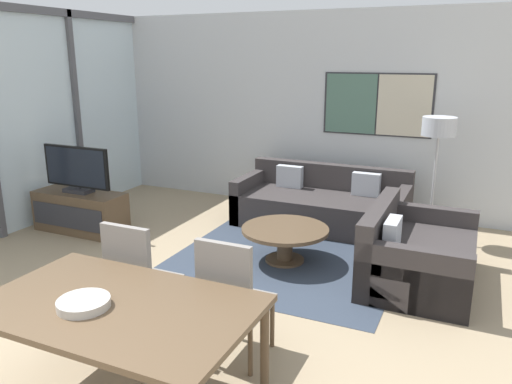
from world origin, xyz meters
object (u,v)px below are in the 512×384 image
dining_table (117,313)px  dining_chair_left (138,275)px  coffee_table (285,236)px  television (77,170)px  sofa_main (323,205)px  sofa_side (412,256)px  floor_lamp (438,134)px  fruit_bowl (84,303)px  dining_chair_centre (231,296)px  tv_console (81,212)px

dining_table → dining_chair_left: (-0.41, 0.73, -0.14)m
coffee_table → television: bearing=-176.6°
sofa_main → sofa_side: (1.33, -1.31, 0.00)m
sofa_main → coffee_table: size_ratio=2.33×
sofa_main → floor_lamp: (1.37, 0.00, 1.04)m
fruit_bowl → television: bearing=134.1°
dining_chair_centre → dining_table: bearing=-119.6°
dining_table → coffee_table: bearing=87.9°
dining_table → floor_lamp: size_ratio=1.13×
fruit_bowl → sofa_main: bearing=86.6°
dining_chair_left → floor_lamp: (1.88, 3.28, 0.78)m
coffee_table → dining_table: (-0.10, -2.62, 0.37)m
sofa_side → floor_lamp: (0.04, 1.32, 1.04)m
sofa_main → dining_table: size_ratio=1.30×
sofa_main → floor_lamp: size_ratio=1.47×
floor_lamp → dining_table: bearing=-110.1°
dining_chair_centre → floor_lamp: bearing=72.2°
tv_console → dining_table: dining_table is taller
sofa_main → floor_lamp: bearing=0.1°
tv_console → fruit_bowl: 3.62m
tv_console → dining_table: 3.63m
sofa_side → dining_chair_centre: size_ratio=1.51×
television → fruit_bowl: bearing=-45.9°
tv_console → fruit_bowl: bearing=-45.9°
tv_console → dining_chair_centre: (3.06, -1.73, 0.27)m
television → dining_chair_centre: bearing=-29.5°
tv_console → television: television is taller
dining_chair_left → dining_chair_centre: (0.83, -0.00, 0.00)m
coffee_table → dining_chair_left: dining_chair_left is taller
sofa_main → sofa_side: size_ratio=1.50×
sofa_main → dining_chair_centre: (0.32, -3.28, 0.26)m
tv_console → fruit_bowl: size_ratio=3.80×
television → fruit_bowl: 3.59m
tv_console → sofa_side: size_ratio=0.82×
sofa_main → coffee_table: bearing=-90.0°
sofa_side → dining_chair_centre: (-1.01, -1.96, 0.26)m
television → floor_lamp: size_ratio=0.66×
television → sofa_main: television is taller
dining_chair_centre → coffee_table: bearing=99.5°
tv_console → coffee_table: tv_console is taller
coffee_table → dining_chair_centre: 1.93m
dining_chair_centre → fruit_bowl: dining_chair_centre is taller
television → sofa_main: (2.74, 1.55, -0.55)m
sofa_side → coffee_table: size_ratio=1.55×
dining_chair_left → floor_lamp: size_ratio=0.65×
dining_table → dining_chair_centre: bearing=60.4°
sofa_main → dining_table: sofa_main is taller
tv_console → sofa_main: (2.74, 1.55, 0.00)m
tv_console → television: 0.55m
sofa_main → dining_chair_left: (-0.51, -3.27, 0.26)m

